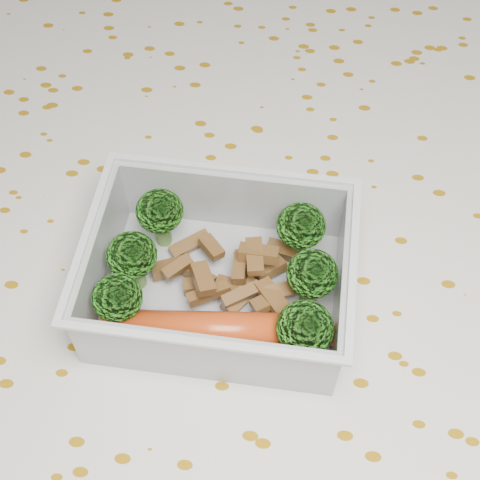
# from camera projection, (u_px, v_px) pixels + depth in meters

# --- Properties ---
(dining_table) EXTENTS (1.40, 0.90, 0.75)m
(dining_table) POSITION_uv_depth(u_px,v_px,m) (247.00, 322.00, 0.54)
(dining_table) COLOR brown
(dining_table) RESTS_ON ground
(tablecloth) EXTENTS (1.46, 0.96, 0.19)m
(tablecloth) POSITION_uv_depth(u_px,v_px,m) (248.00, 290.00, 0.50)
(tablecloth) COLOR silver
(tablecloth) RESTS_ON dining_table
(lunch_container) EXTENTS (0.17, 0.14, 0.06)m
(lunch_container) POSITION_uv_depth(u_px,v_px,m) (219.00, 280.00, 0.44)
(lunch_container) COLOR silver
(lunch_container) RESTS_ON tablecloth
(broccoli_florets) EXTENTS (0.15, 0.11, 0.05)m
(broccoli_florets) POSITION_uv_depth(u_px,v_px,m) (226.00, 267.00, 0.43)
(broccoli_florets) COLOR #608C3F
(broccoli_florets) RESTS_ON lunch_container
(meat_pile) EXTENTS (0.10, 0.07, 0.03)m
(meat_pile) POSITION_uv_depth(u_px,v_px,m) (233.00, 275.00, 0.45)
(meat_pile) COLOR brown
(meat_pile) RESTS_ON lunch_container
(sausage) EXTENTS (0.15, 0.03, 0.02)m
(sausage) POSITION_uv_depth(u_px,v_px,m) (216.00, 330.00, 0.42)
(sausage) COLOR #C03E13
(sausage) RESTS_ON lunch_container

